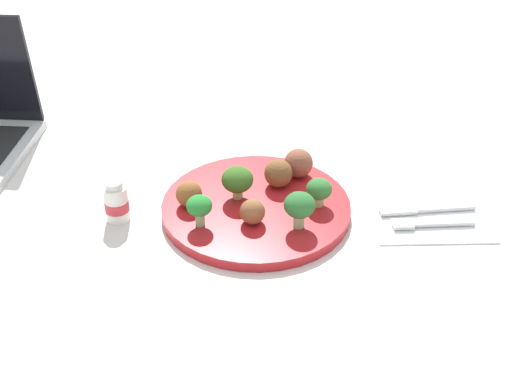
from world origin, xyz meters
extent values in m
plane|color=silver|center=(0.00, 0.00, 0.00)|extent=(4.00, 4.00, 0.00)
cylinder|color=red|center=(0.00, 0.00, 0.01)|extent=(0.28, 0.28, 0.02)
cylinder|color=#A0C780|center=(-0.06, 0.06, 0.03)|extent=(0.02, 0.02, 0.02)
ellipsoid|color=#2E6B30|center=(-0.06, 0.06, 0.05)|extent=(0.04, 0.04, 0.04)
cylinder|color=#AABF6B|center=(0.03, -0.02, 0.02)|extent=(0.01, 0.01, 0.01)
ellipsoid|color=#376320|center=(0.03, -0.02, 0.05)|extent=(0.05, 0.05, 0.04)
cylinder|color=#8FC87A|center=(0.08, 0.05, 0.03)|extent=(0.01, 0.01, 0.02)
ellipsoid|color=#298430|center=(0.08, 0.05, 0.05)|extent=(0.04, 0.04, 0.03)
cylinder|color=#ABC070|center=(-0.09, 0.01, 0.02)|extent=(0.02, 0.02, 0.01)
ellipsoid|color=#326F32|center=(-0.09, 0.01, 0.04)|extent=(0.04, 0.04, 0.03)
sphere|color=brown|center=(-0.04, -0.05, 0.04)|extent=(0.04, 0.04, 0.04)
sphere|color=brown|center=(0.01, 0.05, 0.03)|extent=(0.04, 0.04, 0.04)
sphere|color=brown|center=(0.10, 0.00, 0.04)|extent=(0.04, 0.04, 0.04)
sphere|color=brown|center=(-0.07, -0.08, 0.04)|extent=(0.05, 0.05, 0.05)
cube|color=white|center=(-0.25, 0.03, 0.00)|extent=(0.17, 0.12, 0.01)
cube|color=silver|center=(-0.27, 0.05, 0.01)|extent=(0.09, 0.01, 0.01)
cube|color=silver|center=(-0.21, 0.05, 0.01)|extent=(0.03, 0.02, 0.01)
cube|color=silver|center=(-0.28, 0.01, 0.01)|extent=(0.09, 0.02, 0.01)
cube|color=silver|center=(-0.21, 0.02, 0.01)|extent=(0.06, 0.02, 0.01)
cylinder|color=white|center=(0.20, 0.01, 0.03)|extent=(0.03, 0.03, 0.06)
cylinder|color=red|center=(0.20, 0.01, 0.02)|extent=(0.04, 0.04, 0.02)
cylinder|color=silver|center=(0.20, 0.01, 0.06)|extent=(0.03, 0.03, 0.01)
camera|label=1|loc=(0.03, 0.82, 0.57)|focal=46.84mm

